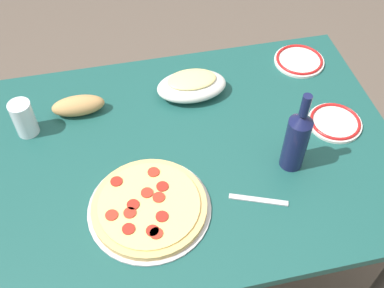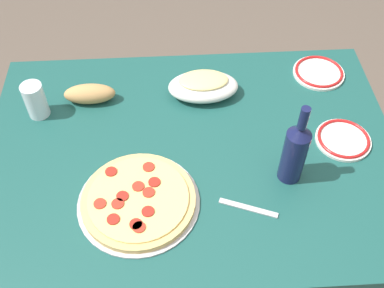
{
  "view_description": "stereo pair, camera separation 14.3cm",
  "coord_description": "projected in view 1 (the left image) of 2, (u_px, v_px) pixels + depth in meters",
  "views": [
    {
      "loc": [
        0.2,
        0.9,
        1.86
      ],
      "look_at": [
        0.0,
        0.0,
        0.76
      ],
      "focal_mm": 43.47,
      "sensor_mm": 36.0,
      "label": 1
    },
    {
      "loc": [
        0.06,
        0.92,
        1.86
      ],
      "look_at": [
        0.0,
        0.0,
        0.76
      ],
      "focal_mm": 43.47,
      "sensor_mm": 36.0,
      "label": 2
    }
  ],
  "objects": [
    {
      "name": "baked_pasta_dish",
      "position": [
        192.0,
        85.0,
        1.59
      ],
      "size": [
        0.24,
        0.15,
        0.08
      ],
      "color": "white",
      "rests_on": "dining_table"
    },
    {
      "name": "pepperoni_pizza",
      "position": [
        149.0,
        207.0,
        1.3
      ],
      "size": [
        0.35,
        0.35,
        0.03
      ],
      "color": "#B7B7BC",
      "rests_on": "dining_table"
    },
    {
      "name": "side_plate_near",
      "position": [
        335.0,
        122.0,
        1.52
      ],
      "size": [
        0.17,
        0.17,
        0.02
      ],
      "color": "white",
      "rests_on": "dining_table"
    },
    {
      "name": "wine_bottle",
      "position": [
        297.0,
        139.0,
        1.33
      ],
      "size": [
        0.07,
        0.07,
        0.28
      ],
      "color": "#141942",
      "rests_on": "dining_table"
    },
    {
      "name": "side_plate_far",
      "position": [
        299.0,
        60.0,
        1.72
      ],
      "size": [
        0.18,
        0.18,
        0.02
      ],
      "color": "white",
      "rests_on": "dining_table"
    },
    {
      "name": "ground_plane",
      "position": [
        192.0,
        257.0,
        2.01
      ],
      "size": [
        8.0,
        8.0,
        0.0
      ],
      "primitive_type": "plane",
      "color": "brown",
      "rests_on": "ground"
    },
    {
      "name": "fork_left",
      "position": [
        258.0,
        200.0,
        1.33
      ],
      "size": [
        0.16,
        0.08,
        0.0
      ],
      "primitive_type": "cube",
      "rotation": [
        0.0,
        0.0,
        2.77
      ],
      "color": "#B7B7BC",
      "rests_on": "dining_table"
    },
    {
      "name": "water_glass",
      "position": [
        24.0,
        118.0,
        1.46
      ],
      "size": [
        0.07,
        0.07,
        0.12
      ],
      "primitive_type": "cylinder",
      "color": "silver",
      "rests_on": "dining_table"
    },
    {
      "name": "bread_loaf",
      "position": [
        78.0,
        106.0,
        1.53
      ],
      "size": [
        0.17,
        0.07,
        0.07
      ],
      "primitive_type": "ellipsoid",
      "color": "tan",
      "rests_on": "dining_table"
    },
    {
      "name": "dining_table",
      "position": [
        192.0,
        172.0,
        1.54
      ],
      "size": [
        1.3,
        0.93,
        0.73
      ],
      "color": "#194C47",
      "rests_on": "ground"
    }
  ]
}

